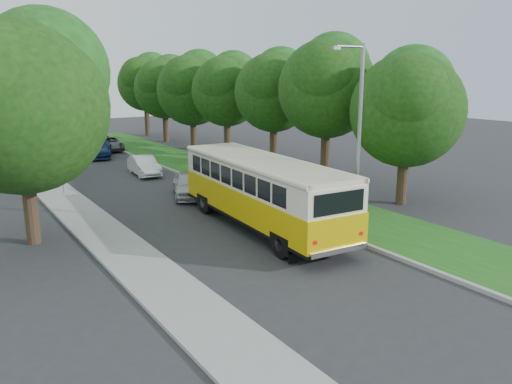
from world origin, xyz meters
TOP-DOWN VIEW (x-y plane):
  - ground at (0.00, 0.00)m, footprint 120.00×120.00m
  - curb at (3.60, 5.00)m, footprint 0.20×70.00m
  - grass_verge at (5.95, 5.00)m, footprint 4.50×70.00m
  - sidewalk at (-4.80, 5.00)m, footprint 2.20×70.00m
  - treeline at (3.15, 17.99)m, footprint 24.27×41.91m
  - lamppost_near at (4.21, -2.50)m, footprint 1.71×0.16m
  - lamppost_far at (-4.70, 16.00)m, footprint 1.71×0.16m
  - warning_sign at (-4.50, 11.98)m, footprint 0.56×0.10m
  - vintage_bus at (1.46, 0.47)m, footprint 3.57×11.11m
  - car_silver at (1.34, 7.69)m, footprint 3.08×4.46m
  - car_white at (1.51, 14.98)m, footprint 1.72×4.07m
  - car_blue at (1.10, 24.24)m, footprint 3.58×5.47m
  - car_grey at (3.00, 27.24)m, footprint 2.64×4.68m

SIDE VIEW (x-z plane):
  - ground at x=0.00m, z-range 0.00..0.00m
  - sidewalk at x=-4.80m, z-range 0.00..0.12m
  - grass_verge at x=5.95m, z-range 0.00..0.13m
  - curb at x=3.60m, z-range 0.00..0.15m
  - car_grey at x=3.00m, z-range 0.00..1.23m
  - car_white at x=1.51m, z-range 0.00..1.31m
  - car_silver at x=1.34m, z-range 0.00..1.41m
  - car_blue at x=1.10m, z-range 0.00..1.47m
  - vintage_bus at x=1.46m, z-range 0.00..3.25m
  - warning_sign at x=-4.50m, z-range 0.46..2.96m
  - lamppost_far at x=-4.70m, z-range 0.37..7.87m
  - lamppost_near at x=4.21m, z-range 0.37..8.37m
  - treeline at x=3.15m, z-range 1.20..10.66m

